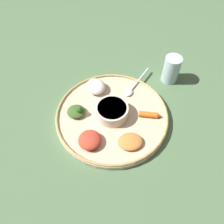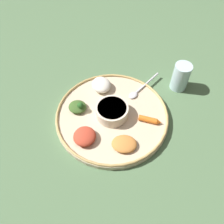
{
  "view_description": "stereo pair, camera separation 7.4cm",
  "coord_description": "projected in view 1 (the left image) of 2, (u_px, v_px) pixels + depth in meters",
  "views": [
    {
      "loc": [
        -0.22,
        -0.38,
        0.62
      ],
      "look_at": [
        0.0,
        0.0,
        0.03
      ],
      "focal_mm": 38.22,
      "sensor_mm": 36.0,
      "label": 1
    },
    {
      "loc": [
        -0.16,
        -0.41,
        0.62
      ],
      "look_at": [
        0.0,
        0.0,
        0.03
      ],
      "focal_mm": 38.22,
      "sensor_mm": 36.0,
      "label": 2
    }
  ],
  "objects": [
    {
      "name": "ground_plane",
      "position": [
        112.0,
        118.0,
        0.76
      ],
      "size": [
        2.4,
        2.4,
        0.0
      ],
      "primitive_type": "plane",
      "color": "#4C6B47"
    },
    {
      "name": "platter",
      "position": [
        112.0,
        116.0,
        0.76
      ],
      "size": [
        0.36,
        0.36,
        0.02
      ],
      "primitive_type": "cylinder",
      "color": "#C6B293",
      "rests_on": "ground_plane"
    },
    {
      "name": "platter_rim",
      "position": [
        112.0,
        114.0,
        0.75
      ],
      "size": [
        0.35,
        0.35,
        0.01
      ],
      "primitive_type": "torus",
      "color": "tan",
      "rests_on": "platter"
    },
    {
      "name": "center_bowl",
      "position": [
        112.0,
        111.0,
        0.73
      ],
      "size": [
        0.1,
        0.1,
        0.04
      ],
      "color": "beige",
      "rests_on": "platter"
    },
    {
      "name": "spoon",
      "position": [
        134.0,
        86.0,
        0.82
      ],
      "size": [
        0.15,
        0.08,
        0.01
      ],
      "color": "silver",
      "rests_on": "platter"
    },
    {
      "name": "greens_pile",
      "position": [
        77.0,
        111.0,
        0.74
      ],
      "size": [
        0.08,
        0.08,
        0.04
      ],
      "color": "#385623",
      "rests_on": "platter"
    },
    {
      "name": "carrot_near_spoon",
      "position": [
        150.0,
        115.0,
        0.74
      ],
      "size": [
        0.07,
        0.06,
        0.02
      ],
      "color": "orange",
      "rests_on": "platter"
    },
    {
      "name": "mound_rice_white",
      "position": [
        96.0,
        86.0,
        0.8
      ],
      "size": [
        0.07,
        0.07,
        0.03
      ],
      "primitive_type": "ellipsoid",
      "rotation": [
        0.0,
        0.0,
        4.76
      ],
      "color": "silver",
      "rests_on": "platter"
    },
    {
      "name": "mound_squash",
      "position": [
        130.0,
        142.0,
        0.68
      ],
      "size": [
        0.09,
        0.08,
        0.02
      ],
      "primitive_type": "ellipsoid",
      "rotation": [
        0.0,
        0.0,
        5.88
      ],
      "color": "#C67A38",
      "rests_on": "platter"
    },
    {
      "name": "mound_berbere_red",
      "position": [
        90.0,
        140.0,
        0.68
      ],
      "size": [
        0.09,
        0.09,
        0.03
      ],
      "primitive_type": "ellipsoid",
      "rotation": [
        0.0,
        0.0,
        4.19
      ],
      "color": "#B73D28",
      "rests_on": "platter"
    },
    {
      "name": "drinking_glass",
      "position": [
        171.0,
        70.0,
        0.83
      ],
      "size": [
        0.06,
        0.06,
        0.1
      ],
      "color": "silver",
      "rests_on": "ground_plane"
    }
  ]
}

